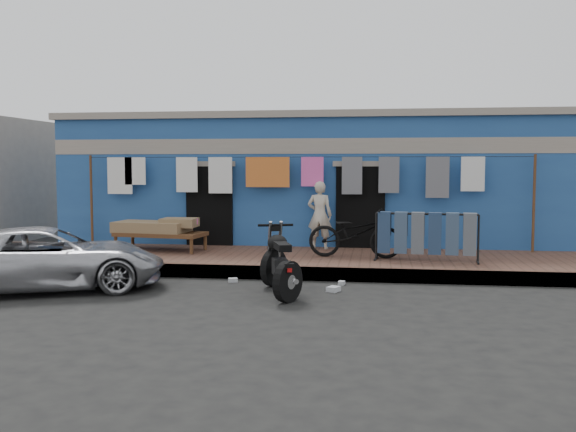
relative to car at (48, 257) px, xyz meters
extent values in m
plane|color=black|center=(3.83, -0.05, -0.55)|extent=(80.00, 80.00, 0.00)
cube|color=brown|center=(3.83, 2.95, -0.43)|extent=(28.00, 3.00, 0.25)
cube|color=gray|center=(3.83, 1.50, -0.43)|extent=(28.00, 0.10, 0.25)
cube|color=navy|center=(3.83, 6.95, 1.05)|extent=(12.00, 5.00, 3.20)
cube|color=#9E9384|center=(3.83, 4.51, 2.00)|extent=(12.00, 0.14, 0.35)
cube|color=#9E9384|center=(3.83, 6.95, 2.73)|extent=(12.20, 5.20, 0.16)
cube|color=black|center=(1.63, 4.43, 0.50)|extent=(1.10, 0.10, 2.10)
cube|color=black|center=(5.13, 4.43, 0.50)|extent=(1.10, 0.10, 2.10)
cylinder|color=brown|center=(-1.17, 4.20, 0.75)|extent=(0.06, 0.06, 2.10)
cylinder|color=brown|center=(8.83, 4.20, 0.75)|extent=(0.06, 0.06, 2.10)
cylinder|color=black|center=(3.83, 4.20, 1.75)|extent=(10.00, 0.01, 0.01)
cube|color=silver|center=(-0.45, 4.20, 1.32)|extent=(0.60, 0.02, 0.85)
cube|color=silver|center=(-0.08, 4.20, 1.43)|extent=(0.50, 0.02, 0.64)
cube|color=silver|center=(1.16, 4.20, 1.34)|extent=(0.50, 0.02, 0.80)
cube|color=silver|center=(1.95, 4.20, 1.33)|extent=(0.55, 0.02, 0.82)
cube|color=#CC4C26|center=(3.05, 4.20, 1.41)|extent=(1.00, 0.02, 0.68)
cube|color=#E555A8|center=(4.06, 4.20, 1.42)|extent=(0.50, 0.02, 0.65)
cube|color=slate|center=(4.95, 4.20, 1.33)|extent=(0.45, 0.02, 0.83)
cube|color=slate|center=(5.76, 4.20, 1.35)|extent=(0.45, 0.02, 0.80)
cube|color=slate|center=(6.80, 4.20, 1.30)|extent=(0.50, 0.02, 0.90)
cube|color=silver|center=(7.55, 4.20, 1.37)|extent=(0.50, 0.02, 0.75)
imported|color=#B8B8BD|center=(0.00, 0.00, 0.00)|extent=(4.32, 3.22, 1.11)
imported|color=beige|center=(4.24, 4.12, 0.45)|extent=(0.58, 0.42, 1.51)
imported|color=black|center=(5.07, 2.86, 0.30)|extent=(1.91, 0.80, 1.21)
cube|color=silver|center=(2.93, 1.15, -0.52)|extent=(0.19, 0.17, 0.07)
cube|color=silver|center=(4.90, 1.15, -0.52)|extent=(0.13, 0.15, 0.07)
cube|color=silver|center=(4.80, 0.52, -0.51)|extent=(0.25, 0.26, 0.08)
camera|label=1|loc=(5.53, -10.09, 1.55)|focal=40.00mm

